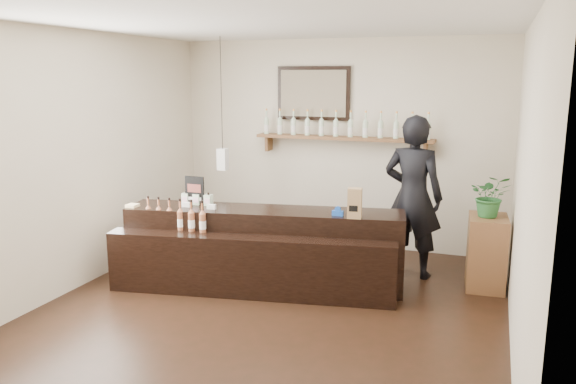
% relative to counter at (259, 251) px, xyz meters
% --- Properties ---
extents(ground, '(5.00, 5.00, 0.00)m').
position_rel_counter_xyz_m(ground, '(0.36, -0.59, -0.41)').
color(ground, black).
rests_on(ground, ground).
extents(room_shell, '(5.00, 5.00, 5.00)m').
position_rel_counter_xyz_m(room_shell, '(0.36, -0.59, 1.30)').
color(room_shell, beige).
rests_on(room_shell, ground).
extents(back_wall_decor, '(2.66, 0.96, 1.69)m').
position_rel_counter_xyz_m(back_wall_decor, '(0.21, 1.79, 1.35)').
color(back_wall_decor, brown).
rests_on(back_wall_decor, ground).
extents(counter, '(3.13, 1.37, 1.01)m').
position_rel_counter_xyz_m(counter, '(0.00, 0.00, 0.00)').
color(counter, black).
rests_on(counter, ground).
extents(promo_sign, '(0.23, 0.03, 0.33)m').
position_rel_counter_xyz_m(promo_sign, '(-0.82, 0.06, 0.62)').
color(promo_sign, black).
rests_on(promo_sign, counter).
extents(paper_bag, '(0.16, 0.13, 0.32)m').
position_rel_counter_xyz_m(paper_bag, '(1.05, 0.08, 0.61)').
color(paper_bag, '#8E6444').
rests_on(paper_bag, counter).
extents(tape_dispenser, '(0.12, 0.05, 0.10)m').
position_rel_counter_xyz_m(tape_dispenser, '(0.86, 0.11, 0.50)').
color(tape_dispenser, '#16449F').
rests_on(tape_dispenser, counter).
extents(side_cabinet, '(0.44, 0.58, 0.81)m').
position_rel_counter_xyz_m(side_cabinet, '(2.36, 0.85, -0.00)').
color(side_cabinet, brown).
rests_on(side_cabinet, ground).
extents(potted_plant, '(0.44, 0.39, 0.47)m').
position_rel_counter_xyz_m(potted_plant, '(2.36, 0.85, 0.63)').
color(potted_plant, '#26612B').
rests_on(potted_plant, side_cabinet).
extents(shopkeeper, '(0.85, 0.63, 2.13)m').
position_rel_counter_xyz_m(shopkeeper, '(1.52, 0.96, 0.66)').
color(shopkeeper, black).
rests_on(shopkeeper, ground).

